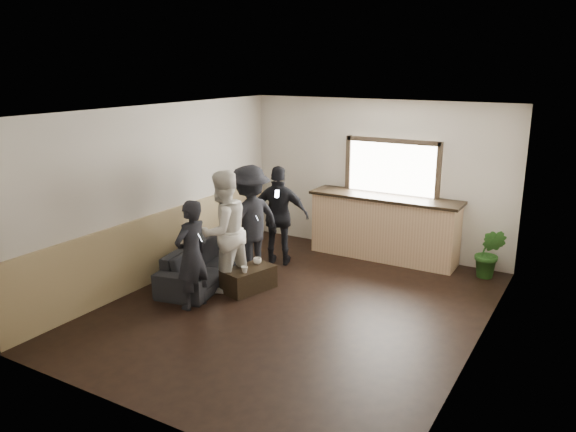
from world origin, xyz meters
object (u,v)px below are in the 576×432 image
Objects in this scene: potted_plant at (490,253)px; person_c at (250,221)px; sofa at (207,263)px; person_d at (279,216)px; coffee_table at (249,279)px; cup_b at (245,270)px; cup_a at (257,261)px; person_b at (223,231)px; bar_counter at (384,223)px; person_a at (192,255)px.

potted_plant is 3.94m from person_c.
person_d is at bearing -36.10° from sofa.
coffee_table is 7.97× the size of cup_b.
person_c is 1.06× the size of person_d.
cup_a is 0.75m from person_b.
bar_counter is 2.82m from coffee_table.
person_a is at bearing -114.91° from bar_counter.
cup_a is (0.02, 0.22, 0.23)m from coffee_table.
person_b is at bearing -154.05° from coffee_table.
cup_b is 0.92m from person_a.
person_b is at bearing 17.62° from person_c.
cup_b is 1.00m from person_c.
person_b is at bearing -143.30° from potted_plant.
person_c is at bearing -129.83° from bar_counter.
person_b reaches higher than cup_b.
cup_a is at bearing 80.02° from person_d.
person_d is at bearing -170.91° from person_b.
person_d is at bearing -177.73° from person_a.
potted_plant reaches higher than cup_b.
person_b is (-3.44, -2.57, 0.51)m from potted_plant.
coffee_table is at bearing -99.83° from sofa.
bar_counter reaches higher than sofa.
potted_plant is at bearing -69.46° from sofa.
person_a is (0.47, -0.90, 0.50)m from sofa.
cup_b is at bearing -72.23° from coffee_table.
bar_counter is at bearing 66.01° from cup_b.
cup_a is 3.77m from potted_plant.
person_a is at bearing -109.90° from coffee_table.
bar_counter reaches higher than person_c.
person_a is (-0.39, -0.73, 0.39)m from cup_b.
bar_counter reaches higher than potted_plant.
cup_b is 0.67m from person_b.
sofa is at bearing -129.25° from bar_counter.
person_d reaches higher than cup_b.
potted_plant is 3.52m from person_d.
person_a is at bearing 15.29° from person_b.
cup_a is 1.26m from person_a.
person_c is (0.45, 0.59, 0.63)m from sofa.
cup_a is 0.07× the size of person_b.
person_d is at bearing -139.95° from bar_counter.
person_a is 1.50m from person_c.
coffee_table is at bearing 77.05° from person_d.
potted_plant is (3.10, 2.40, 0.25)m from coffee_table.
bar_counter is 3.35× the size of coffee_table.
potted_plant is 0.46× the size of person_c.
bar_counter is 3.17× the size of potted_plant.
cup_b is at bearing 101.83° from person_b.
coffee_table is 0.47× the size of person_d.
sofa is 2.50× the size of coffee_table.
bar_counter is 26.67× the size of cup_b.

